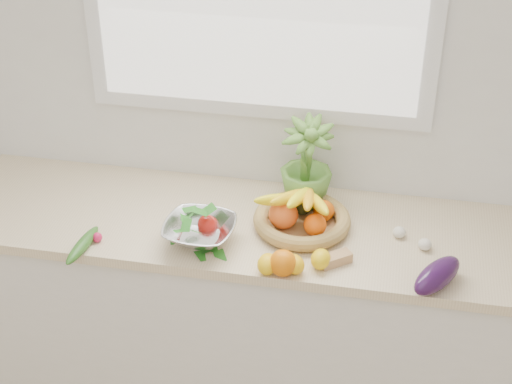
% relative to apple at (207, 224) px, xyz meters
% --- Properties ---
extents(back_wall, '(4.50, 0.02, 2.70)m').
position_rel_apple_xyz_m(back_wall, '(0.12, 0.39, 0.41)').
color(back_wall, white).
rests_on(back_wall, ground).
extents(counter_cabinet, '(2.20, 0.58, 0.86)m').
position_rel_apple_xyz_m(counter_cabinet, '(0.12, 0.09, -0.51)').
color(counter_cabinet, silver).
rests_on(counter_cabinet, ground).
extents(countertop, '(2.24, 0.62, 0.04)m').
position_rel_apple_xyz_m(countertop, '(0.12, 0.09, -0.06)').
color(countertop, beige).
rests_on(countertop, counter_cabinet).
extents(orange_loose, '(0.11, 0.11, 0.09)m').
position_rel_apple_xyz_m(orange_loose, '(0.31, -0.19, 0.01)').
color(orange_loose, orange).
rests_on(orange_loose, countertop).
extents(lemon_a, '(0.08, 0.09, 0.07)m').
position_rel_apple_xyz_m(lemon_a, '(0.43, -0.12, -0.00)').
color(lemon_a, yellow).
rests_on(lemon_a, countertop).
extents(lemon_b, '(0.08, 0.09, 0.07)m').
position_rel_apple_xyz_m(lemon_b, '(0.26, -0.19, -0.00)').
color(lemon_b, yellow).
rests_on(lemon_b, countertop).
extents(lemon_c, '(0.11, 0.11, 0.07)m').
position_rel_apple_xyz_m(lemon_c, '(0.34, -0.17, -0.00)').
color(lemon_c, '#F7B20D').
rests_on(lemon_c, countertop).
extents(apple, '(0.09, 0.09, 0.07)m').
position_rel_apple_xyz_m(apple, '(0.00, 0.00, 0.00)').
color(apple, '#B1160E').
rests_on(apple, countertop).
extents(ginger, '(0.12, 0.11, 0.04)m').
position_rel_apple_xyz_m(ginger, '(0.48, -0.10, -0.02)').
color(ginger, tan).
rests_on(ginger, countertop).
extents(garlic_a, '(0.06, 0.06, 0.04)m').
position_rel_apple_xyz_m(garlic_a, '(0.69, 0.10, -0.02)').
color(garlic_a, silver).
rests_on(garlic_a, countertop).
extents(garlic_b, '(0.06, 0.06, 0.05)m').
position_rel_apple_xyz_m(garlic_b, '(0.39, 0.07, -0.01)').
color(garlic_b, white).
rests_on(garlic_b, countertop).
extents(garlic_c, '(0.05, 0.05, 0.04)m').
position_rel_apple_xyz_m(garlic_c, '(0.78, 0.05, -0.02)').
color(garlic_c, silver).
rests_on(garlic_c, countertop).
extents(eggplant, '(0.20, 0.24, 0.09)m').
position_rel_apple_xyz_m(eggplant, '(0.82, -0.16, 0.01)').
color(eggplant, '#2D103A').
rests_on(eggplant, countertop).
extents(cucumber, '(0.07, 0.24, 0.04)m').
position_rel_apple_xyz_m(cucumber, '(-0.41, -0.19, -0.01)').
color(cucumber, '#1F5E1B').
rests_on(cucumber, countertop).
extents(radish, '(0.04, 0.04, 0.04)m').
position_rel_apple_xyz_m(radish, '(-0.37, -0.13, -0.02)').
color(radish, '#CC194C').
rests_on(radish, countertop).
extents(potted_herb, '(0.21, 0.21, 0.35)m').
position_rel_apple_xyz_m(potted_herb, '(0.32, 0.25, 0.15)').
color(potted_herb, '#578A32').
rests_on(potted_herb, countertop).
extents(fruit_basket, '(0.43, 0.43, 0.19)m').
position_rel_apple_xyz_m(fruit_basket, '(0.33, 0.10, 0.02)').
color(fruit_basket, tan).
rests_on(fruit_basket, countertop).
extents(colander_with_spinach, '(0.27, 0.27, 0.13)m').
position_rel_apple_xyz_m(colander_with_spinach, '(-0.01, -0.07, 0.03)').
color(colander_with_spinach, silver).
rests_on(colander_with_spinach, countertop).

